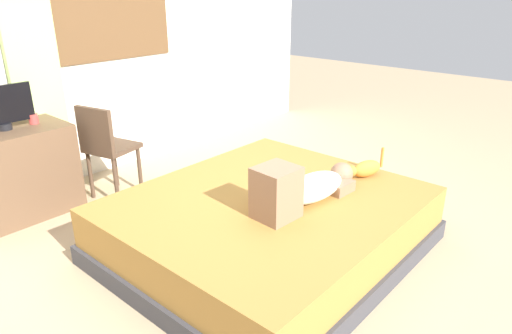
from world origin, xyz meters
TOP-DOWN VIEW (x-y plane):
  - ground_plane at (0.00, 0.00)m, footprint 16.00×16.00m
  - back_wall_with_window at (0.01, 2.51)m, footprint 6.40×0.14m
  - bed at (-0.01, 0.18)m, footprint 2.07×1.81m
  - person_lying at (0.09, -0.05)m, footprint 0.94×0.31m
  - cat at (0.77, -0.14)m, footprint 0.34×0.19m
  - desk at (-0.95, 2.11)m, footprint 0.90×0.56m
  - tv_monitor at (-0.94, 2.11)m, footprint 0.48×0.10m
  - cup at (-0.71, 2.12)m, footprint 0.08×0.08m
  - chair_by_desk at (-0.27, 1.82)m, footprint 0.46×0.46m
  - curtain_left at (-0.52, 2.39)m, footprint 0.44×0.06m

SIDE VIEW (x-z plane):
  - ground_plane at x=0.00m, z-range 0.00..0.00m
  - bed at x=-0.01m, z-range 0.00..0.42m
  - desk at x=-0.95m, z-range 0.00..0.74m
  - cat at x=0.77m, z-range 0.38..0.59m
  - chair_by_desk at x=-0.27m, z-range 0.08..0.94m
  - person_lying at x=0.09m, z-range 0.36..0.70m
  - cup at x=-0.71m, z-range 0.74..0.82m
  - tv_monitor at x=-0.94m, z-range 0.75..1.10m
  - curtain_left at x=-0.52m, z-range 0.00..2.41m
  - back_wall_with_window at x=0.01m, z-range 0.01..2.91m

